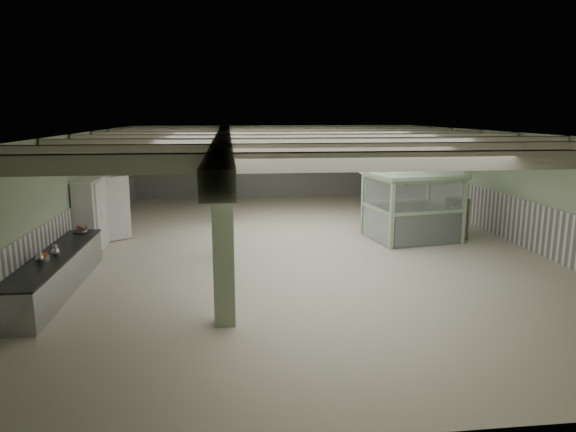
{
  "coord_description": "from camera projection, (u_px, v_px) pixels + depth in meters",
  "views": [
    {
      "loc": [
        -2.36,
        -15.91,
        4.22
      ],
      "look_at": [
        -0.69,
        -1.51,
        1.3
      ],
      "focal_mm": 32.0,
      "sensor_mm": 36.0,
      "label": 1
    }
  ],
  "objects": [
    {
      "name": "pitcher_far",
      "position": [
        55.0,
        251.0,
        12.01
      ],
      "size": [
        0.23,
        0.25,
        0.28
      ],
      "primitive_type": null,
      "rotation": [
        0.0,
        0.0,
        -0.18
      ],
      "color": "#AAAAAE",
      "rests_on": "prep_counter"
    },
    {
      "name": "guard_booth",
      "position": [
        412.0,
        193.0,
        17.21
      ],
      "size": [
        3.19,
        2.84,
        2.39
      ],
      "rotation": [
        0.0,
        0.0,
        0.17
      ],
      "color": "#9CBB95",
      "rests_on": "floor"
    },
    {
      "name": "column_a",
      "position": [
        223.0,
        238.0,
        10.11
      ],
      "size": [
        0.42,
        0.42,
        3.6
      ],
      "primitive_type": "cube",
      "color": "#94A585",
      "rests_on": "floor"
    },
    {
      "name": "filing_cabinet",
      "position": [
        457.0,
        218.0,
        17.38
      ],
      "size": [
        0.67,
        0.77,
        1.41
      ],
      "primitive_type": "cube",
      "rotation": [
        0.0,
        0.0,
        0.39
      ],
      "color": "#666655",
      "rests_on": "floor"
    },
    {
      "name": "floor",
      "position": [
        304.0,
        246.0,
        16.59
      ],
      "size": [
        20.0,
        20.0,
        0.0
      ],
      "primitive_type": "plane",
      "color": "beige",
      "rests_on": "ground"
    },
    {
      "name": "pitcher_near",
      "position": [
        40.0,
        258.0,
        11.5
      ],
      "size": [
        0.23,
        0.25,
        0.27
      ],
      "primitive_type": null,
      "rotation": [
        0.0,
        0.0,
        0.26
      ],
      "color": "#AAAAAE",
      "rests_on": "prep_counter"
    },
    {
      "name": "beam_f",
      "position": [
        286.0,
        133.0,
        20.78
      ],
      "size": [
        13.9,
        0.35,
        0.32
      ],
      "primitive_type": "cube",
      "color": "beige",
      "rests_on": "ceiling"
    },
    {
      "name": "pendant_mid",
      "position": [
        317.0,
        150.0,
        16.53
      ],
      "size": [
        0.44,
        0.44,
        0.22
      ],
      "primitive_type": "cone",
      "rotation": [
        3.14,
        0.0,
        0.0
      ],
      "color": "#304031",
      "rests_on": "ceiling"
    },
    {
      "name": "girder",
      "position": [
        223.0,
        141.0,
        15.64
      ],
      "size": [
        0.45,
        19.9,
        0.4
      ],
      "primitive_type": "cube",
      "color": "beige",
      "rests_on": "ceiling"
    },
    {
      "name": "walkin_cooler",
      "position": [
        95.0,
        213.0,
        16.27
      ],
      "size": [
        1.13,
        2.43,
        2.23
      ],
      "color": "silver",
      "rests_on": "floor"
    },
    {
      "name": "beam_c",
      "position": [
        318.0,
        144.0,
        13.48
      ],
      "size": [
        13.9,
        0.35,
        0.32
      ],
      "primitive_type": "cube",
      "color": "beige",
      "rests_on": "ceiling"
    },
    {
      "name": "wall_back",
      "position": [
        275.0,
        161.0,
        25.97
      ],
      "size": [
        14.0,
        0.02,
        3.6
      ],
      "primitive_type": "cube",
      "color": "#A3BA95",
      "rests_on": "floor"
    },
    {
      "name": "wall_right",
      "position": [
        512.0,
        187.0,
        17.03
      ],
      "size": [
        0.02,
        20.0,
        3.6
      ],
      "primitive_type": "cube",
      "color": "#A3BA95",
      "rests_on": "floor"
    },
    {
      "name": "veg_colander",
      "position": [
        80.0,
        230.0,
        14.42
      ],
      "size": [
        0.51,
        0.51,
        0.19
      ],
      "primitive_type": null,
      "rotation": [
        0.0,
        0.0,
        0.26
      ],
      "color": "#3A393D",
      "rests_on": "prep_counter"
    },
    {
      "name": "beam_b",
      "position": [
        338.0,
        151.0,
        11.04
      ],
      "size": [
        13.9,
        0.35,
        0.32
      ],
      "primitive_type": "cube",
      "color": "beige",
      "rests_on": "ceiling"
    },
    {
      "name": "beam_a",
      "position": [
        370.0,
        161.0,
        8.61
      ],
      "size": [
        13.9,
        0.35,
        0.32
      ],
      "primitive_type": "cube",
      "color": "beige",
      "rests_on": "ceiling"
    },
    {
      "name": "wainscot_right",
      "position": [
        509.0,
        218.0,
        17.23
      ],
      "size": [
        0.05,
        19.9,
        1.5
      ],
      "primitive_type": "cube",
      "color": "white",
      "rests_on": "floor"
    },
    {
      "name": "wall_front",
      "position": [
        419.0,
        307.0,
        6.5
      ],
      "size": [
        14.0,
        0.02,
        3.6
      ],
      "primitive_type": "cube",
      "color": "#A3BA95",
      "rests_on": "floor"
    },
    {
      "name": "pendant_back",
      "position": [
        297.0,
        141.0,
        21.4
      ],
      "size": [
        0.44,
        0.44,
        0.22
      ],
      "primitive_type": "cone",
      "rotation": [
        3.14,
        0.0,
        0.0
      ],
      "color": "#304031",
      "rests_on": "ceiling"
    },
    {
      "name": "wainscot_left",
      "position": [
        78.0,
        229.0,
        15.65
      ],
      "size": [
        0.05,
        19.9,
        1.5
      ],
      "primitive_type": "cube",
      "color": "white",
      "rests_on": "floor"
    },
    {
      "name": "ceiling",
      "position": [
        304.0,
        133.0,
        15.88
      ],
      "size": [
        14.0,
        20.0,
        0.02
      ],
      "primitive_type": "cube",
      "color": "silver",
      "rests_on": "wall_back"
    },
    {
      "name": "orange_bowl",
      "position": [
        43.0,
        259.0,
        11.69
      ],
      "size": [
        0.31,
        0.31,
        0.1
      ],
      "primitive_type": "cylinder",
      "rotation": [
        0.0,
        0.0,
        -0.08
      ],
      "color": "#B2B2B7",
      "rests_on": "prep_counter"
    },
    {
      "name": "pendant_front",
      "position": [
        361.0,
        168.0,
        11.17
      ],
      "size": [
        0.44,
        0.44,
        0.22
      ],
      "primitive_type": "cone",
      "rotation": [
        3.14,
        0.0,
        0.0
      ],
      "color": "#304031",
      "rests_on": "ceiling"
    },
    {
      "name": "beam_g",
      "position": [
        280.0,
        131.0,
        23.22
      ],
      "size": [
        13.9,
        0.35,
        0.32
      ],
      "primitive_type": "cube",
      "color": "beige",
      "rests_on": "ceiling"
    },
    {
      "name": "column_b",
      "position": [
        224.0,
        197.0,
        14.98
      ],
      "size": [
        0.42,
        0.42,
        3.6
      ],
      "primitive_type": "cube",
      "color": "#94A585",
      "rests_on": "floor"
    },
    {
      "name": "wall_left",
      "position": [
        74.0,
        195.0,
        15.44
      ],
      "size": [
        0.02,
        20.0,
        3.6
      ],
      "primitive_type": "cube",
      "color": "#A3BA95",
      "rests_on": "floor"
    },
    {
      "name": "wainscot_back",
      "position": [
        275.0,
        182.0,
        26.15
      ],
      "size": [
        13.9,
        0.05,
        1.5
      ],
      "primitive_type": "cube",
      "color": "white",
      "rests_on": "floor"
    },
    {
      "name": "beam_e",
      "position": [
        294.0,
        136.0,
        18.35
      ],
      "size": [
        13.9,
        0.35,
        0.32
      ],
      "primitive_type": "cube",
      "color": "beige",
      "rests_on": "ceiling"
    },
    {
      "name": "beam_d",
      "position": [
        304.0,
        139.0,
        15.91
      ],
      "size": [
        13.9,
        0.35,
        0.32
      ],
      "primitive_type": "cube",
      "color": "beige",
      "rests_on": "ceiling"
    },
    {
      "name": "column_d",
      "position": [
        225.0,
        166.0,
        23.74
      ],
      "size": [
        0.42,
        0.42,
        3.6
      ],
      "primitive_type": "cube",
      "color": "#94A585",
      "rests_on": "floor"
    },
    {
      "name": "prep_counter",
      "position": [
        56.0,
        273.0,
        12.28
      ],
      "size": [
        0.93,
        5.37,
        0.91
      ],
      "color": "#AAAAAE",
      "rests_on": "floor"
    },
    {
      "name": "column_c",
      "position": [
        225.0,
        176.0,
        19.84
      ],
      "size": [
        0.42,
        0.42,
        3.6
      ],
      "primitive_type": "cube",
      "color": "#94A585",
      "rests_on": "floor"
    }
  ]
}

